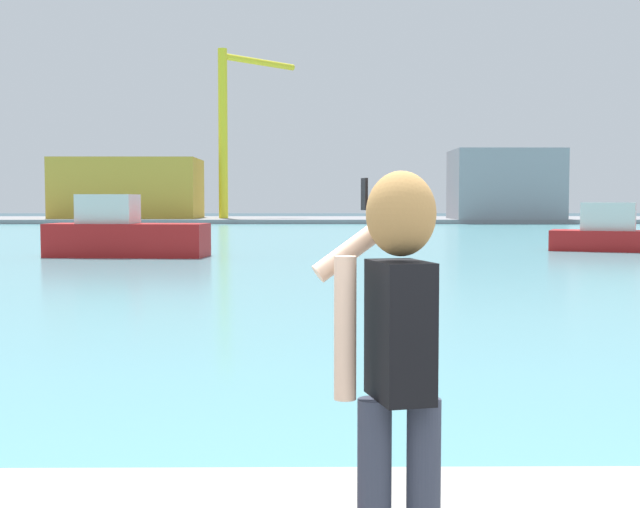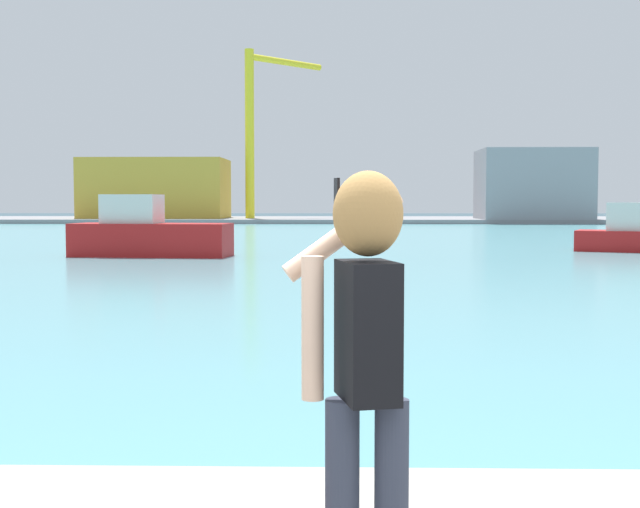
% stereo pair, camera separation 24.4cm
% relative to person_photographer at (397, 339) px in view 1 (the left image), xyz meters
% --- Properties ---
extents(ground_plane, '(220.00, 220.00, 0.00)m').
position_rel_person_photographer_xyz_m(ground_plane, '(0.27, 49.69, -1.75)').
color(ground_plane, '#334751').
extents(harbor_water, '(140.00, 100.00, 0.02)m').
position_rel_person_photographer_xyz_m(harbor_water, '(0.27, 51.69, -1.74)').
color(harbor_water, '#599EA8').
rests_on(harbor_water, ground_plane).
extents(far_shore_dock, '(140.00, 20.00, 0.45)m').
position_rel_person_photographer_xyz_m(far_shore_dock, '(0.27, 91.69, -1.52)').
color(far_shore_dock, gray).
rests_on(far_shore_dock, ground_plane).
extents(person_photographer, '(0.53, 0.54, 1.74)m').
position_rel_person_photographer_xyz_m(person_photographer, '(0.00, 0.00, 0.00)').
color(person_photographer, '#2D3342').
rests_on(person_photographer, quay_promenade).
extents(boat_moored, '(6.69, 2.81, 2.57)m').
position_rel_person_photographer_xyz_m(boat_moored, '(-8.08, 31.59, -0.80)').
color(boat_moored, '#B21919').
rests_on(boat_moored, harbor_water).
extents(boat_moored_2, '(7.04, 4.52, 2.23)m').
position_rel_person_photographer_xyz_m(boat_moored_2, '(13.85, 35.13, -0.96)').
color(boat_moored_2, '#B21919').
rests_on(boat_moored_2, harbor_water).
extents(warehouse_left, '(15.43, 9.27, 6.51)m').
position_rel_person_photographer_xyz_m(warehouse_left, '(-20.46, 90.08, 1.96)').
color(warehouse_left, gold).
rests_on(warehouse_left, far_shore_dock).
extents(warehouse_right, '(11.09, 8.08, 7.23)m').
position_rel_person_photographer_xyz_m(warehouse_right, '(20.01, 85.78, 2.32)').
color(warehouse_right, gray).
rests_on(warehouse_right, far_shore_dock).
extents(port_crane, '(8.16, 8.51, 18.28)m').
position_rel_person_photographer_xyz_m(port_crane, '(-9.13, 89.98, 9.71)').
color(port_crane, yellow).
rests_on(port_crane, far_shore_dock).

